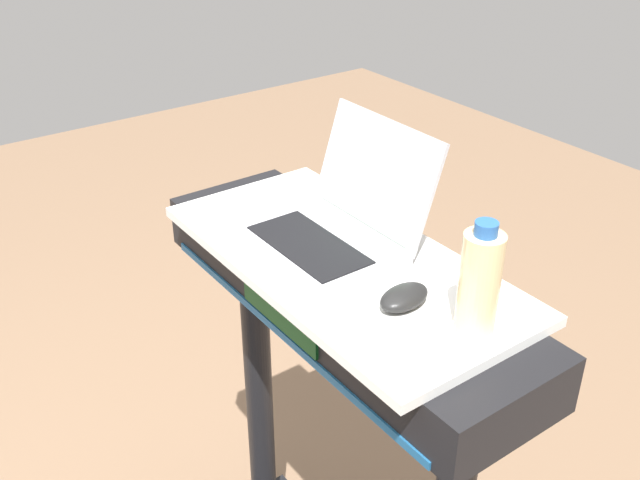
% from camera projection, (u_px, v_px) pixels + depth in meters
% --- Properties ---
extents(desk_board, '(0.75, 0.36, 0.02)m').
position_uv_depth(desk_board, '(341.00, 260.00, 1.39)').
color(desk_board, white).
rests_on(desk_board, treadmill_base).
extents(laptop, '(0.31, 0.29, 0.23)m').
position_uv_depth(laptop, '(335.00, 222.00, 1.40)').
color(laptop, '#B7B7BC').
rests_on(laptop, desk_board).
extents(computer_mouse, '(0.07, 0.11, 0.03)m').
position_uv_depth(computer_mouse, '(404.00, 297.00, 1.23)').
color(computer_mouse, black).
rests_on(computer_mouse, desk_board).
extents(water_bottle, '(0.07, 0.07, 0.19)m').
position_uv_depth(water_bottle, '(480.00, 281.00, 1.14)').
color(water_bottle, beige).
rests_on(water_bottle, desk_board).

